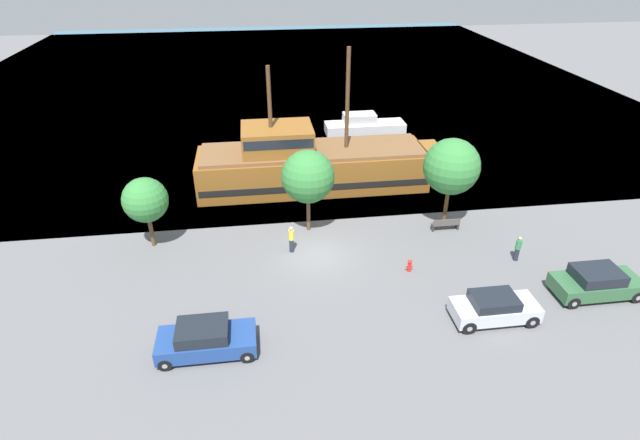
{
  "coord_description": "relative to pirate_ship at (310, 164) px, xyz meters",
  "views": [
    {
      "loc": [
        -3.13,
        -24.24,
        16.43
      ],
      "look_at": [
        0.42,
        2.0,
        1.2
      ],
      "focal_mm": 28.0,
      "sensor_mm": 36.0,
      "label": 1
    }
  ],
  "objects": [
    {
      "name": "tree_row_east",
      "position": [
        -10.4,
        -6.92,
        1.31
      ],
      "size": [
        2.63,
        2.63,
        4.41
      ],
      "color": "brown",
      "rests_on": "ground_plane"
    },
    {
      "name": "fire_hydrant",
      "position": [
        4.2,
        -11.61,
        -1.37
      ],
      "size": [
        0.42,
        0.25,
        0.76
      ],
      "color": "red",
      "rests_on": "ground_plane"
    },
    {
      "name": "parked_car_curb_mid",
      "position": [
        -6.63,
        -16.42,
        -1.03
      ],
      "size": [
        4.38,
        1.96,
        1.54
      ],
      "color": "navy",
      "rests_on": "ground_plane"
    },
    {
      "name": "water_surface",
      "position": [
        -0.68,
        34.69,
        -1.78
      ],
      "size": [
        80.0,
        80.0,
        0.0
      ],
      "primitive_type": "plane",
      "color": "#38667F",
      "rests_on": "ground"
    },
    {
      "name": "parked_car_curb_front",
      "position": [
        7.07,
        -16.07,
        -1.05
      ],
      "size": [
        4.13,
        1.79,
        1.44
      ],
      "color": "#B7BCC6",
      "rests_on": "ground_plane"
    },
    {
      "name": "pedestrian_walking_near",
      "position": [
        10.63,
        -11.36,
        -0.99
      ],
      "size": [
        0.32,
        0.32,
        1.57
      ],
      "color": "#232838",
      "rests_on": "ground_plane"
    },
    {
      "name": "pedestrian_walking_far",
      "position": [
        -2.15,
        -8.73,
        -0.91
      ],
      "size": [
        0.32,
        0.32,
        1.7
      ],
      "color": "#232838",
      "rests_on": "ground_plane"
    },
    {
      "name": "ground_plane",
      "position": [
        -0.68,
        -9.31,
        -1.78
      ],
      "size": [
        160.0,
        160.0,
        0.0
      ],
      "primitive_type": "plane",
      "color": "#5B5B5E"
    },
    {
      "name": "pirate_ship",
      "position": [
        0.0,
        0.0,
        0.0
      ],
      "size": [
        17.91,
        4.75,
        9.99
      ],
      "color": "brown",
      "rests_on": "water_surface"
    },
    {
      "name": "tree_row_mideast",
      "position": [
        -0.87,
        -6.34,
        1.93
      ],
      "size": [
        3.25,
        3.25,
        5.34
      ],
      "color": "brown",
      "rests_on": "ground_plane"
    },
    {
      "name": "bench_promenade_east",
      "position": [
        7.76,
        -7.59,
        -1.34
      ],
      "size": [
        1.76,
        0.45,
        0.85
      ],
      "color": "#4C4742",
      "rests_on": "ground_plane"
    },
    {
      "name": "parked_car_curb_rear",
      "position": [
        13.15,
        -14.93,
        -0.99
      ],
      "size": [
        4.46,
        2.0,
        1.58
      ],
      "color": "#2D5B38",
      "rests_on": "ground_plane"
    },
    {
      "name": "moored_boat_dockside",
      "position": [
        6.34,
        10.72,
        -1.07
      ],
      "size": [
        7.48,
        2.23,
        1.89
      ],
      "color": "silver",
      "rests_on": "water_surface"
    },
    {
      "name": "tree_row_midwest",
      "position": [
        7.96,
        -6.77,
        2.26
      ],
      "size": [
        3.48,
        3.48,
        5.79
      ],
      "color": "brown",
      "rests_on": "ground_plane"
    }
  ]
}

